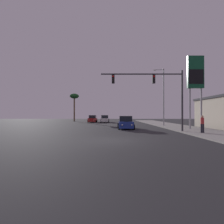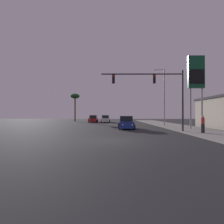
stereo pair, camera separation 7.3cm
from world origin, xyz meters
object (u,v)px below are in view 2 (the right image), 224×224
at_px(gas_station_sign, 196,76).
at_px(pedestrian_on_sidewalk, 203,123).
at_px(car_red, 93,119).
at_px(traffic_light_mast, 158,87).
at_px(car_white, 106,119).
at_px(palm_tree_far, 75,97).
at_px(street_lamp, 163,94).
at_px(car_blue, 126,123).

bearing_deg(gas_station_sign, pedestrian_on_sidewalk, -108.89).
distance_m(car_red, traffic_light_mast, 25.40).
height_order(car_white, palm_tree_far, palm_tree_far).
bearing_deg(gas_station_sign, palm_tree_far, 129.02).
xyz_separation_m(car_white, street_lamp, (9.78, -14.40, 4.36)).
bearing_deg(traffic_light_mast, car_blue, 126.38).
relative_size(street_lamp, palm_tree_far, 1.21).
bearing_deg(street_lamp, pedestrian_on_sidewalk, -86.33).
bearing_deg(street_lamp, car_red, 131.70).
distance_m(car_white, car_blue, 19.39).
bearing_deg(traffic_light_mast, palm_tree_far, 118.18).
distance_m(car_blue, gas_station_sign, 10.45).
height_order(car_red, gas_station_sign, gas_station_sign).
xyz_separation_m(car_blue, traffic_light_mast, (3.13, -4.24, 4.04)).
height_order(street_lamp, pedestrian_on_sidewalk, street_lamp).
distance_m(car_blue, traffic_light_mast, 6.64).
relative_size(pedestrian_on_sidewalk, palm_tree_far, 0.22).
xyz_separation_m(car_red, car_blue, (6.45, -18.94, 0.00)).
height_order(car_blue, gas_station_sign, gas_station_sign).
bearing_deg(palm_tree_far, street_lamp, -46.50).
distance_m(car_white, traffic_light_mast, 24.57).
xyz_separation_m(gas_station_sign, palm_tree_far, (-20.44, 25.23, -0.18)).
xyz_separation_m(car_white, pedestrian_on_sidewalk, (10.47, -25.10, 0.27)).
distance_m(car_red, gas_station_sign, 25.93).
bearing_deg(traffic_light_mast, car_white, 105.90).
bearing_deg(pedestrian_on_sidewalk, car_blue, 139.07).
xyz_separation_m(car_red, gas_station_sign, (14.98, -20.34, 5.86)).
bearing_deg(pedestrian_on_sidewalk, gas_station_sign, 71.11).
bearing_deg(street_lamp, car_white, 124.19).
bearing_deg(pedestrian_on_sidewalk, palm_tree_far, 122.28).
bearing_deg(car_red, palm_tree_far, -41.37).
relative_size(car_blue, palm_tree_far, 0.58).
xyz_separation_m(traffic_light_mast, gas_station_sign, (5.41, 2.84, 1.81)).
bearing_deg(gas_station_sign, street_lamp, 110.49).
bearing_deg(street_lamp, car_blue, -143.29).
bearing_deg(pedestrian_on_sidewalk, car_red, 118.22).
relative_size(gas_station_sign, palm_tree_far, 1.21).
height_order(car_blue, palm_tree_far, palm_tree_far).
height_order(car_blue, street_lamp, street_lamp).
xyz_separation_m(car_red, palm_tree_far, (-5.46, 4.89, 5.68)).
relative_size(car_red, street_lamp, 0.48).
bearing_deg(car_white, car_red, 2.56).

